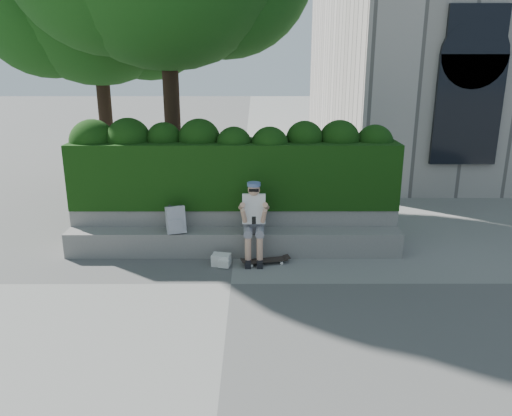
{
  "coord_description": "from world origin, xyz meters",
  "views": [
    {
      "loc": [
        0.38,
        -7.18,
        3.42
      ],
      "look_at": [
        0.4,
        1.0,
        0.95
      ],
      "focal_mm": 35.0,
      "sensor_mm": 36.0,
      "label": 1
    }
  ],
  "objects_px": {
    "backpack_plaid": "(176,220)",
    "backpack_ground": "(221,260)",
    "person": "(254,218)",
    "skateboard": "(265,260)"
  },
  "relations": [
    {
      "from": "backpack_plaid",
      "to": "backpack_ground",
      "type": "distance_m",
      "value": 1.08
    },
    {
      "from": "skateboard",
      "to": "backpack_ground",
      "type": "bearing_deg",
      "value": 170.41
    },
    {
      "from": "skateboard",
      "to": "backpack_plaid",
      "type": "relative_size",
      "value": 1.64
    },
    {
      "from": "backpack_plaid",
      "to": "backpack_ground",
      "type": "bearing_deg",
      "value": -45.42
    },
    {
      "from": "person",
      "to": "skateboard",
      "type": "distance_m",
      "value": 0.77
    },
    {
      "from": "person",
      "to": "skateboard",
      "type": "height_order",
      "value": "person"
    },
    {
      "from": "skateboard",
      "to": "backpack_ground",
      "type": "height_order",
      "value": "backpack_ground"
    },
    {
      "from": "person",
      "to": "backpack_ground",
      "type": "bearing_deg",
      "value": -150.08
    },
    {
      "from": "skateboard",
      "to": "backpack_ground",
      "type": "xyz_separation_m",
      "value": [
        -0.76,
        -0.05,
        0.03
      ]
    },
    {
      "from": "backpack_plaid",
      "to": "skateboard",
      "type": "bearing_deg",
      "value": -31.87
    }
  ]
}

